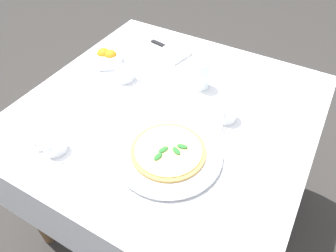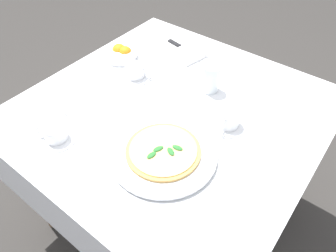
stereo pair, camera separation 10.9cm
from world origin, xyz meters
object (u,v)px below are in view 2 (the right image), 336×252
Objects in this scene: dinner_knife at (182,48)px; citrus_bowl at (121,53)px; pizza at (163,150)px; coffee_cup_left_edge at (55,134)px; menu_card at (59,102)px; water_glass_right_edge at (210,79)px; pizza_plate at (163,153)px; napkin_folded at (181,50)px; coffee_cup_far_left at (229,120)px; coffee_cup_far_right at (135,72)px.

dinner_knife is 1.30× the size of citrus_bowl.
pizza is 1.88× the size of coffee_cup_left_edge.
water_glass_right_edge is at bearing -116.14° from menu_card.
menu_card is (0.06, -0.39, 0.00)m from citrus_bowl.
dinner_knife is at bearing 120.49° from pizza_plate.
coffee_cup_left_edge is at bearing -153.37° from pizza.
napkin_folded is at bearing -86.92° from menu_card.
pizza_plate is 0.39m from water_glass_right_edge.
citrus_bowl is at bearing 171.71° from coffee_cup_far_left.
coffee_cup_far_left is (0.10, 0.25, 0.02)m from pizza_plate.
pizza_plate is 0.27m from coffee_cup_far_left.
coffee_cup_left_edge is at bearing -70.34° from citrus_bowl.
pizza_plate is 4.01× the size of menu_card.
citrus_bowl is at bearing 146.69° from pizza.
coffee_cup_far_right is 1.00× the size of coffee_cup_left_edge.
menu_card is (-0.55, -0.31, -0.00)m from coffee_cup_far_left.
coffee_cup_far_left is at bearing -23.22° from napkin_folded.
coffee_cup_far_left is at bearing -25.66° from dinner_knife.
coffee_cup_far_left reaches higher than coffee_cup_far_right.
water_glass_right_edge is (0.27, 0.55, 0.02)m from coffee_cup_left_edge.
dinner_knife is 2.22× the size of menu_card.
coffee_cup_far_left is 0.46m from coffee_cup_far_right.
water_glass_right_edge is at bearing -20.13° from napkin_folded.
coffee_cup_left_edge is (-0.43, -0.42, -0.00)m from coffee_cup_far_left.
water_glass_right_edge is 1.31× the size of menu_card.
citrus_bowl reaches higher than napkin_folded.
citrus_bowl is (-0.15, 0.07, -0.00)m from coffee_cup_far_right.
menu_card is (-0.10, -0.32, 0.00)m from coffee_cup_far_right.
napkin_folded is at bearing 120.68° from pizza_plate.
napkin_folded is 0.62m from menu_card.
coffee_cup_left_edge is at bearing -115.72° from water_glass_right_edge.
napkin_folded is (0.01, 0.72, -0.02)m from coffee_cup_left_edge.
coffee_cup_far_right is 0.87× the size of citrus_bowl.
menu_card is (-0.46, -0.06, 0.02)m from pizza_plate.
water_glass_right_edge is at bearing 64.28° from coffee_cup_left_edge.
coffee_cup_far_left is 0.63m from menu_card.
coffee_cup_far_left is 1.02× the size of coffee_cup_far_right.
coffee_cup_left_edge is 1.13× the size of water_glass_right_edge.
pizza is 1.25× the size of dinner_knife.
pizza is 1.85× the size of coffee_cup_far_left.
coffee_cup_far_right and menu_card have the same top height.
napkin_folded is at bearing 180.00° from dinner_knife.
coffee_cup_far_left is 0.52m from dinner_knife.
menu_card is (-0.46, -0.06, 0.01)m from pizza.
coffee_cup_left_edge is at bearing -78.47° from napkin_folded.
pizza is at bearing -80.13° from water_glass_right_edge.
coffee_cup_far_left is 1.02× the size of coffee_cup_left_edge.
citrus_bowl is at bearing -119.48° from napkin_folded.
water_glass_right_edge is 0.30m from dinner_knife.
menu_card is (-0.13, -0.61, 0.02)m from napkin_folded.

